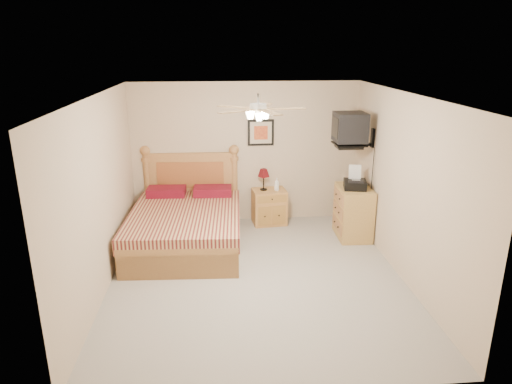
# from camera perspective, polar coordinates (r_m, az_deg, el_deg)

# --- Properties ---
(floor) EXTENTS (4.50, 4.50, 0.00)m
(floor) POSITION_cam_1_polar(r_m,az_deg,el_deg) (6.47, 0.08, -10.60)
(floor) COLOR gray
(floor) RESTS_ON ground
(ceiling) EXTENTS (4.00, 4.50, 0.04)m
(ceiling) POSITION_cam_1_polar(r_m,az_deg,el_deg) (5.71, 0.09, 12.01)
(ceiling) COLOR white
(ceiling) RESTS_ON ground
(wall_back) EXTENTS (4.00, 0.04, 2.50)m
(wall_back) POSITION_cam_1_polar(r_m,az_deg,el_deg) (8.14, -1.32, 4.87)
(wall_back) COLOR #C5AD91
(wall_back) RESTS_ON ground
(wall_front) EXTENTS (4.00, 0.04, 2.50)m
(wall_front) POSITION_cam_1_polar(r_m,az_deg,el_deg) (3.91, 3.05, -10.19)
(wall_front) COLOR #C5AD91
(wall_front) RESTS_ON ground
(wall_left) EXTENTS (0.04, 4.50, 2.50)m
(wall_left) POSITION_cam_1_polar(r_m,az_deg,el_deg) (6.14, -18.86, -0.50)
(wall_left) COLOR #C5AD91
(wall_left) RESTS_ON ground
(wall_right) EXTENTS (0.04, 4.50, 2.50)m
(wall_right) POSITION_cam_1_polar(r_m,az_deg,el_deg) (6.46, 18.06, 0.47)
(wall_right) COLOR #C5AD91
(wall_right) RESTS_ON ground
(bed) EXTENTS (1.78, 2.27, 1.42)m
(bed) POSITION_cam_1_polar(r_m,az_deg,el_deg) (7.20, -8.92, -1.56)
(bed) COLOR #AA693D
(bed) RESTS_ON ground
(nightstand) EXTENTS (0.62, 0.49, 0.63)m
(nightstand) POSITION_cam_1_polar(r_m,az_deg,el_deg) (8.20, 1.66, -1.84)
(nightstand) COLOR #C0793C
(nightstand) RESTS_ON ground
(table_lamp) EXTENTS (0.25, 0.25, 0.39)m
(table_lamp) POSITION_cam_1_polar(r_m,az_deg,el_deg) (8.05, 0.95, 1.59)
(table_lamp) COLOR #560D12
(table_lamp) RESTS_ON nightstand
(lotion_bottle) EXTENTS (0.10, 0.10, 0.23)m
(lotion_bottle) POSITION_cam_1_polar(r_m,az_deg,el_deg) (8.04, 2.60, 0.96)
(lotion_bottle) COLOR white
(lotion_bottle) RESTS_ON nightstand
(framed_picture) EXTENTS (0.46, 0.04, 0.46)m
(framed_picture) POSITION_cam_1_polar(r_m,az_deg,el_deg) (8.06, 0.60, 7.44)
(framed_picture) COLOR black
(framed_picture) RESTS_ON wall_back
(dresser) EXTENTS (0.53, 0.75, 0.87)m
(dresser) POSITION_cam_1_polar(r_m,az_deg,el_deg) (7.76, 12.07, -2.49)
(dresser) COLOR #A47B3E
(dresser) RESTS_ON ground
(fax_machine) EXTENTS (0.41, 0.43, 0.37)m
(fax_machine) POSITION_cam_1_polar(r_m,az_deg,el_deg) (7.50, 12.32, 1.75)
(fax_machine) COLOR black
(fax_machine) RESTS_ON dresser
(magazine_lower) EXTENTS (0.28, 0.34, 0.03)m
(magazine_lower) POSITION_cam_1_polar(r_m,az_deg,el_deg) (7.82, 11.95, 1.12)
(magazine_lower) COLOR beige
(magazine_lower) RESTS_ON dresser
(magazine_upper) EXTENTS (0.24, 0.30, 0.02)m
(magazine_upper) POSITION_cam_1_polar(r_m,az_deg,el_deg) (7.82, 11.98, 1.32)
(magazine_upper) COLOR gray
(magazine_upper) RESTS_ON magazine_lower
(wall_tv) EXTENTS (0.56, 0.46, 0.58)m
(wall_tv) POSITION_cam_1_polar(r_m,az_deg,el_deg) (7.46, 12.77, 7.63)
(wall_tv) COLOR black
(wall_tv) RESTS_ON wall_right
(ceiling_fan) EXTENTS (1.14, 1.14, 0.28)m
(ceiling_fan) POSITION_cam_1_polar(r_m,az_deg,el_deg) (5.53, 0.28, 10.35)
(ceiling_fan) COLOR white
(ceiling_fan) RESTS_ON ceiling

